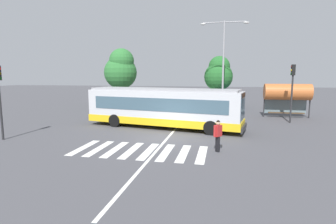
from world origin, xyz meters
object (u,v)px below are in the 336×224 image
pedestrian_crossing_street (218,134)px  parked_car_teal (186,102)px  parked_car_blue (230,102)px  twin_arm_street_lamp (223,57)px  traffic_light_far_corner (292,84)px  city_transit_bus (163,107)px  parked_car_red (163,101)px  parked_car_white (206,102)px  bus_stop_shelter (287,93)px  background_tree_left (121,69)px  background_tree_right (219,74)px

pedestrian_crossing_street → parked_car_teal: (-4.27, 19.03, -0.20)m
parked_car_blue → twin_arm_street_lamp: bearing=-101.7°
traffic_light_far_corner → parked_car_teal: bearing=138.7°
pedestrian_crossing_street → parked_car_blue: (1.13, 19.27, -0.20)m
city_transit_bus → parked_car_red: bearing=102.3°
parked_car_white → twin_arm_street_lamp: (2.01, -4.12, 5.15)m
parked_car_blue → bus_stop_shelter: bus_stop_shelter is taller
twin_arm_street_lamp → pedestrian_crossing_street: bearing=-90.8°
parked_car_blue → twin_arm_street_lamp: (-0.91, -4.38, 5.15)m
parked_car_red → twin_arm_street_lamp: twin_arm_street_lamp is taller
twin_arm_street_lamp → background_tree_left: (-13.04, 4.02, -1.08)m
traffic_light_far_corner → background_tree_left: (-18.78, 8.89, 1.53)m
pedestrian_crossing_street → background_tree_left: bearing=124.1°
traffic_light_far_corner → twin_arm_street_lamp: (-5.74, 4.86, 2.61)m
city_transit_bus → parked_car_teal: 13.17m
parked_car_red → bus_stop_shelter: 14.71m
traffic_light_far_corner → parked_car_blue: bearing=117.6°
parked_car_blue → traffic_light_far_corner: size_ratio=0.92×
parked_car_white → background_tree_left: size_ratio=0.60×
parked_car_red → parked_car_teal: 2.88m
city_transit_bus → background_tree_right: background_tree_right is taller
parked_car_white → traffic_light_far_corner: 12.13m
parked_car_blue → bus_stop_shelter: size_ratio=1.07×
background_tree_right → traffic_light_far_corner: bearing=-58.5°
parked_car_teal → traffic_light_far_corner: (10.23, -9.00, 2.54)m
parked_car_white → background_tree_right: size_ratio=0.70×
parked_car_red → traffic_light_far_corner: size_ratio=0.93×
parked_car_red → parked_car_blue: bearing=2.8°
parked_car_white → background_tree_right: 3.97m
pedestrian_crossing_street → parked_car_white: 19.10m
pedestrian_crossing_street → background_tree_right: (-0.30, 20.25, 3.26)m
traffic_light_far_corner → background_tree_right: bearing=121.5°
twin_arm_street_lamp → parked_car_red: bearing=151.6°
twin_arm_street_lamp → traffic_light_far_corner: bearing=-40.3°
background_tree_left → pedestrian_crossing_street: bearing=-55.9°
parked_car_blue → traffic_light_far_corner: (4.83, -9.24, 2.54)m
traffic_light_far_corner → bus_stop_shelter: bearing=83.7°
background_tree_right → bus_stop_shelter: bearing=-47.1°
bus_stop_shelter → twin_arm_street_lamp: 7.23m
parked_car_red → background_tree_right: 7.79m
background_tree_left → parked_car_teal: bearing=0.8°
parked_car_blue → bus_stop_shelter: 8.19m
pedestrian_crossing_street → parked_car_teal: size_ratio=0.37×
parked_car_blue → twin_arm_street_lamp: 6.82m
parked_car_red → background_tree_right: background_tree_right is taller
city_transit_bus → bus_stop_shelter: bearing=34.3°
parked_car_teal → bus_stop_shelter: 12.22m
parked_car_red → parked_car_blue: same height
city_transit_bus → parked_car_white: (2.53, 13.12, -0.82)m
pedestrian_crossing_street → parked_car_red: bearing=110.7°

